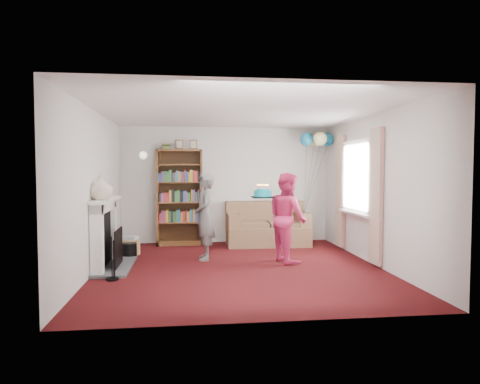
{
  "coord_description": "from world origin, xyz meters",
  "views": [
    {
      "loc": [
        -0.8,
        -6.79,
        1.58
      ],
      "look_at": [
        0.08,
        0.6,
        1.19
      ],
      "focal_mm": 32.0,
      "sensor_mm": 36.0,
      "label": 1
    }
  ],
  "objects": [
    {
      "name": "wall_left",
      "position": [
        -2.26,
        0.0,
        1.25
      ],
      "size": [
        0.02,
        5.0,
        2.5
      ],
      "primitive_type": "cube",
      "color": "silver",
      "rests_on": "ground"
    },
    {
      "name": "fireplace",
      "position": [
        -2.09,
        0.19,
        0.51
      ],
      "size": [
        0.55,
        1.8,
        1.12
      ],
      "color": "#3F3F42",
      "rests_on": "ground"
    },
    {
      "name": "wall_sconce",
      "position": [
        -1.75,
        2.36,
        1.88
      ],
      "size": [
        0.16,
        0.23,
        0.16
      ],
      "color": "gold",
      "rests_on": "ground"
    },
    {
      "name": "wall_right",
      "position": [
        2.26,
        0.0,
        1.25
      ],
      "size": [
        0.02,
        5.0,
        2.5
      ],
      "primitive_type": "cube",
      "color": "silver",
      "rests_on": "ground"
    },
    {
      "name": "wall_back",
      "position": [
        0.0,
        2.51,
        1.25
      ],
      "size": [
        4.5,
        0.02,
        2.5
      ],
      "primitive_type": "cube",
      "color": "silver",
      "rests_on": "ground"
    },
    {
      "name": "bookcase",
      "position": [
        -1.0,
        2.3,
        0.98
      ],
      "size": [
        0.95,
        0.42,
        2.21
      ],
      "color": "#472B14",
      "rests_on": "ground"
    },
    {
      "name": "balloons",
      "position": [
        1.9,
        2.06,
        2.22
      ],
      "size": [
        0.73,
        0.73,
        1.7
      ],
      "color": "#3F3F3F",
      "rests_on": "ground"
    },
    {
      "name": "person_striped",
      "position": [
        -0.53,
        0.68,
        0.76
      ],
      "size": [
        0.37,
        0.56,
        1.51
      ],
      "primitive_type": "imported",
      "rotation": [
        0.0,
        0.0,
        -1.56
      ],
      "color": "black",
      "rests_on": "ground"
    },
    {
      "name": "wicker_basket",
      "position": [
        -1.9,
        1.3,
        0.15
      ],
      "size": [
        0.37,
        0.37,
        0.34
      ],
      "rotation": [
        0.0,
        0.0,
        -0.33
      ],
      "color": "#A4844C",
      "rests_on": "ground"
    },
    {
      "name": "mantel_vase",
      "position": [
        -2.12,
        -0.15,
        1.31
      ],
      "size": [
        0.39,
        0.39,
        0.37
      ],
      "primitive_type": "imported",
      "rotation": [
        0.0,
        0.0,
        -0.09
      ],
      "color": "beige",
      "rests_on": "fireplace"
    },
    {
      "name": "person_magenta",
      "position": [
        0.87,
        0.36,
        0.77
      ],
      "size": [
        0.76,
        0.87,
        1.53
      ],
      "primitive_type": "imported",
      "rotation": [
        0.0,
        0.0,
        1.84
      ],
      "color": "#CE295D",
      "rests_on": "ground"
    },
    {
      "name": "ground",
      "position": [
        0.0,
        0.0,
        0.0
      ],
      "size": [
        5.0,
        5.0,
        0.0
      ],
      "primitive_type": "plane",
      "color": "black",
      "rests_on": "ground"
    },
    {
      "name": "ceiling",
      "position": [
        0.0,
        0.0,
        2.5
      ],
      "size": [
        4.5,
        5.0,
        0.01
      ],
      "primitive_type": "cube",
      "color": "white",
      "rests_on": "wall_back"
    },
    {
      "name": "sofa",
      "position": [
        0.83,
        2.07,
        0.34
      ],
      "size": [
        1.7,
        0.9,
        0.9
      ],
      "rotation": [
        0.0,
        0.0,
        -0.02
      ],
      "color": "brown",
      "rests_on": "ground"
    },
    {
      "name": "window_bay",
      "position": [
        2.21,
        0.6,
        1.2
      ],
      "size": [
        0.14,
        2.02,
        2.2
      ],
      "color": "white",
      "rests_on": "ground"
    },
    {
      "name": "birthday_cake",
      "position": [
        0.43,
        0.29,
        1.17
      ],
      "size": [
        0.35,
        0.35,
        0.22
      ],
      "rotation": [
        0.0,
        0.0,
        0.01
      ],
      "color": "black",
      "rests_on": "ground"
    }
  ]
}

